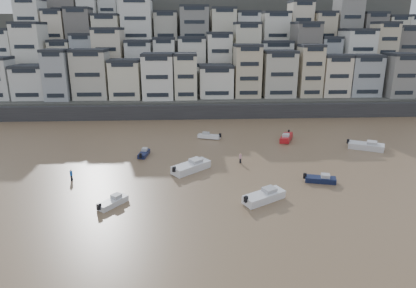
{
  "coord_description": "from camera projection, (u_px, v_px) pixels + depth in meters",
  "views": [
    {
      "loc": [
        4.01,
        -25.68,
        21.25
      ],
      "look_at": [
        7.0,
        30.0,
        4.0
      ],
      "focal_mm": 32.0,
      "sensor_mm": 36.0,
      "label": 1
    }
  ],
  "objects": [
    {
      "name": "boat_i",
      "position": [
        286.0,
        136.0,
        74.0
      ],
      "size": [
        4.22,
        6.32,
        1.65
      ],
      "primitive_type": null,
      "rotation": [
        0.0,
        0.0,
        -1.98
      ],
      "color": "#B2161C",
      "rests_on": "ground"
    },
    {
      "name": "boat_c",
      "position": [
        191.0,
        165.0,
        57.8
      ],
      "size": [
        7.04,
        6.69,
        2.0
      ],
      "primitive_type": null,
      "rotation": [
        0.0,
        0.0,
        0.74
      ],
      "color": "white",
      "rests_on": "ground"
    },
    {
      "name": "hillside",
      "position": [
        219.0,
        55.0,
        127.49
      ],
      "size": [
        141.04,
        66.0,
        50.0
      ],
      "color": "#4C4C47",
      "rests_on": "ground"
    },
    {
      "name": "boat_b",
      "position": [
        321.0,
        178.0,
        53.65
      ],
      "size": [
        4.97,
        2.72,
        1.29
      ],
      "primitive_type": null,
      "rotation": [
        0.0,
        0.0,
        -0.26
      ],
      "color": "#131C3D",
      "rests_on": "ground"
    },
    {
      "name": "boat_f",
      "position": [
        144.0,
        153.0,
        64.96
      ],
      "size": [
        2.07,
        4.52,
        1.19
      ],
      "primitive_type": null,
      "rotation": [
        0.0,
        0.0,
        1.42
      ],
      "color": "#141B40",
      "rests_on": "ground"
    },
    {
      "name": "boat_j",
      "position": [
        113.0,
        201.0,
        46.58
      ],
      "size": [
        3.96,
        4.6,
        1.26
      ],
      "primitive_type": null,
      "rotation": [
        0.0,
        0.0,
        0.93
      ],
      "color": "silver",
      "rests_on": "ground"
    },
    {
      "name": "boat_h",
      "position": [
        209.0,
        135.0,
        75.23
      ],
      "size": [
        5.19,
        3.13,
        1.35
      ],
      "primitive_type": null,
      "rotation": [
        0.0,
        0.0,
        2.81
      ],
      "color": "white",
      "rests_on": "ground"
    },
    {
      "name": "person_blue",
      "position": [
        71.0,
        175.0,
        54.22
      ],
      "size": [
        0.44,
        0.44,
        1.74
      ],
      "primitive_type": null,
      "color": "blue",
      "rests_on": "ground"
    },
    {
      "name": "boat_a",
      "position": [
        264.0,
        195.0,
        47.64
      ],
      "size": [
        6.69,
        5.28,
        1.78
      ],
      "primitive_type": null,
      "rotation": [
        0.0,
        0.0,
        0.56
      ],
      "color": "white",
      "rests_on": "ground"
    },
    {
      "name": "harbor_wall",
      "position": [
        212.0,
        111.0,
        92.57
      ],
      "size": [
        140.0,
        3.0,
        3.5
      ],
      "primitive_type": "cube",
      "color": "#38383A",
      "rests_on": "ground"
    },
    {
      "name": "boat_g",
      "position": [
        366.0,
        145.0,
        68.3
      ],
      "size": [
        7.0,
        5.04,
        1.84
      ],
      "primitive_type": null,
      "rotation": [
        0.0,
        0.0,
        -0.47
      ],
      "color": "silver",
      "rests_on": "ground"
    },
    {
      "name": "person_pink",
      "position": [
        240.0,
        158.0,
        61.36
      ],
      "size": [
        0.44,
        0.44,
        1.74
      ],
      "primitive_type": null,
      "color": "#CB8FA0",
      "rests_on": "ground"
    }
  ]
}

